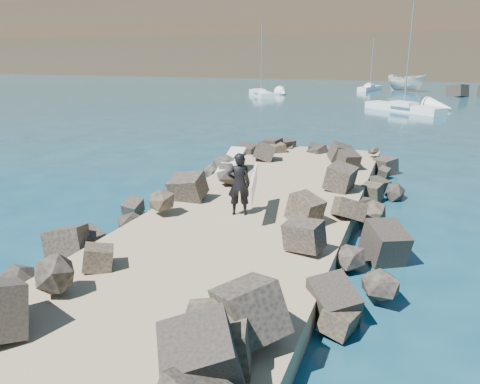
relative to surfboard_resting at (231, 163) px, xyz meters
The scene contains 11 objects.
ground 4.89m from the surfboard_resting, 61.05° to the right, with size 800.00×800.00×0.00m, color #0F384C.
jetty 6.64m from the surfboard_resting, 69.48° to the right, with size 6.00×26.00×0.60m, color #8C7759.
riprap_left 5.74m from the surfboard_resting, 95.88° to the right, with size 2.60×22.00×1.00m, color black.
riprap_right 7.73m from the surfboard_resting, 47.47° to the right, with size 2.60×22.00×1.00m, color black.
headland 157.02m from the surfboard_resting, 85.48° to the left, with size 360.00×140.00×32.00m, color #2D4919.
surfboard_resting is the anchor object (origin of this frame).
boat_imported 58.66m from the surfboard_resting, 85.06° to the left, with size 2.49×6.63×2.56m, color silver.
surfer_with_board 5.07m from the surfboard_resting, 65.12° to the right, with size 1.19×2.30×1.90m.
sailboat_c 31.49m from the surfboard_resting, 79.63° to the left, with size 7.71×6.89×10.09m.
sailboat_a 44.09m from the surfboard_resting, 106.44° to the left, with size 5.38×7.42×9.17m.
sailboat_b 57.43m from the surfboard_resting, 90.06° to the left, with size 3.14×6.47×7.72m.
Camera 1 is at (4.48, -12.99, 5.27)m, focal length 35.00 mm.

